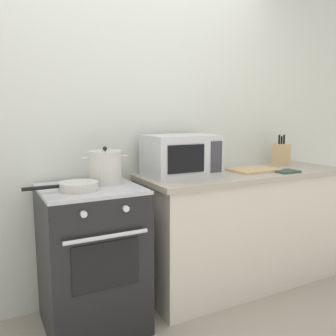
{
  "coord_description": "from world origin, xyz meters",
  "views": [
    {
      "loc": [
        -0.93,
        -1.56,
        1.37
      ],
      "look_at": [
        0.2,
        0.6,
        1.0
      ],
      "focal_mm": 38.25,
      "sensor_mm": 36.0,
      "label": 1
    }
  ],
  "objects_px": {
    "stove": "(92,257)",
    "frying_pan": "(77,186)",
    "cutting_board": "(253,170)",
    "knife_block": "(281,154)",
    "microwave": "(181,156)",
    "stock_pot": "(105,167)",
    "oven_mitt": "(286,171)"
  },
  "relations": [
    {
      "from": "stock_pot",
      "to": "stove",
      "type": "bearing_deg",
      "value": -153.55
    },
    {
      "from": "stock_pot",
      "to": "knife_block",
      "type": "height_order",
      "value": "knife_block"
    },
    {
      "from": "stove",
      "to": "stock_pot",
      "type": "xyz_separation_m",
      "value": [
        0.12,
        0.06,
        0.57
      ]
    },
    {
      "from": "cutting_board",
      "to": "knife_block",
      "type": "bearing_deg",
      "value": 18.09
    },
    {
      "from": "stock_pot",
      "to": "microwave",
      "type": "relative_size",
      "value": 0.61
    },
    {
      "from": "microwave",
      "to": "knife_block",
      "type": "bearing_deg",
      "value": 3.39
    },
    {
      "from": "cutting_board",
      "to": "frying_pan",
      "type": "bearing_deg",
      "value": -177.25
    },
    {
      "from": "oven_mitt",
      "to": "knife_block",
      "type": "bearing_deg",
      "value": 51.5
    },
    {
      "from": "stove",
      "to": "frying_pan",
      "type": "distance_m",
      "value": 0.5
    },
    {
      "from": "microwave",
      "to": "knife_block",
      "type": "xyz_separation_m",
      "value": [
        1.05,
        0.06,
        -0.05
      ]
    },
    {
      "from": "stove",
      "to": "microwave",
      "type": "bearing_deg",
      "value": 6.48
    },
    {
      "from": "stock_pot",
      "to": "frying_pan",
      "type": "distance_m",
      "value": 0.26
    },
    {
      "from": "frying_pan",
      "to": "microwave",
      "type": "height_order",
      "value": "microwave"
    },
    {
      "from": "stove",
      "to": "cutting_board",
      "type": "xyz_separation_m",
      "value": [
        1.31,
        0.0,
        0.47
      ]
    },
    {
      "from": "stove",
      "to": "frying_pan",
      "type": "height_order",
      "value": "frying_pan"
    },
    {
      "from": "frying_pan",
      "to": "knife_block",
      "type": "bearing_deg",
      "value": 6.46
    },
    {
      "from": "frying_pan",
      "to": "microwave",
      "type": "relative_size",
      "value": 0.86
    },
    {
      "from": "frying_pan",
      "to": "cutting_board",
      "type": "xyz_separation_m",
      "value": [
        1.4,
        0.07,
        -0.02
      ]
    },
    {
      "from": "stove",
      "to": "microwave",
      "type": "relative_size",
      "value": 1.84
    },
    {
      "from": "microwave",
      "to": "knife_block",
      "type": "relative_size",
      "value": 1.84
    },
    {
      "from": "stove",
      "to": "oven_mitt",
      "type": "height_order",
      "value": "oven_mitt"
    },
    {
      "from": "stove",
      "to": "knife_block",
      "type": "relative_size",
      "value": 3.39
    },
    {
      "from": "stove",
      "to": "stock_pot",
      "type": "height_order",
      "value": "stock_pot"
    },
    {
      "from": "cutting_board",
      "to": "knife_block",
      "type": "height_order",
      "value": "knife_block"
    },
    {
      "from": "stove",
      "to": "cutting_board",
      "type": "height_order",
      "value": "cutting_board"
    },
    {
      "from": "knife_block",
      "to": "stove",
      "type": "bearing_deg",
      "value": -175.37
    },
    {
      "from": "stock_pot",
      "to": "cutting_board",
      "type": "relative_size",
      "value": 0.84
    },
    {
      "from": "stove",
      "to": "cutting_board",
      "type": "relative_size",
      "value": 2.56
    },
    {
      "from": "stove",
      "to": "stock_pot",
      "type": "bearing_deg",
      "value": 26.45
    },
    {
      "from": "stove",
      "to": "microwave",
      "type": "xyz_separation_m",
      "value": [
        0.7,
        0.08,
        0.61
      ]
    },
    {
      "from": "microwave",
      "to": "knife_block",
      "type": "height_order",
      "value": "microwave"
    },
    {
      "from": "stove",
      "to": "stock_pot",
      "type": "relative_size",
      "value": 3.03
    }
  ]
}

